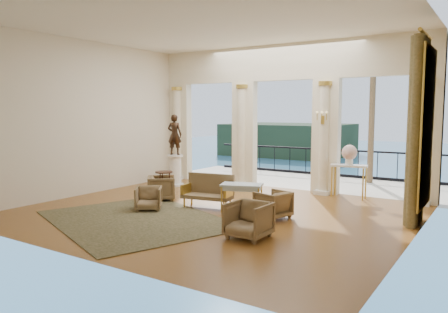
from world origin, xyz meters
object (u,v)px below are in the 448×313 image
Objects in this scene: pedestal at (175,171)px; side_table at (164,175)px; armchair_d at (162,187)px; statue at (175,135)px; armchair_b at (249,218)px; armchair_a at (149,197)px; console_table at (349,170)px; settee at (209,191)px; armchair_c at (273,203)px; game_table at (242,187)px.

pedestal is 2.25m from side_table.
armchair_d is 0.56× the size of statue.
pedestal reaches higher than armchair_b.
armchair_a is 1.39m from side_table.
console_table is (5.41, 1.13, -0.91)m from statue.
statue is (-1.19, 2.02, 1.32)m from armchair_d.
armchair_d is at bearing 170.12° from settee.
armchair_c is at bearing -4.30° from side_table.
side_table is (-3.83, 1.96, 0.29)m from armchair_b.
game_table is at bearing -1.80° from side_table.
settee is at bearing -78.20° from armchair_c.
statue is (-3.74, 1.99, 1.08)m from game_table.
console_table reaches higher than settee.
armchair_c is (2.95, 0.96, 0.03)m from armchair_a.
game_table is 4.37m from statue.
armchair_c is at bearing -24.90° from pedestal.
armchair_c is 1.92m from settee.
pedestal is 1.31× the size of side_table.
armchair_a is 3.83m from statue.
armchair_b is at bearing 126.62° from statue.
armchair_d is 0.72× the size of pedestal.
settee is 1.32× the size of pedestal.
armchair_b is at bearing -105.34° from console_table.
armchair_d is at bearing 161.52° from game_table.
statue reaches higher than armchair_a.
armchair_a is 0.61× the size of console_table.
settee is (1.58, 0.01, 0.05)m from armchair_d.
side_table reaches higher than armchair_a.
side_table is (1.18, -1.91, -1.01)m from statue.
armchair_a is at bearing -169.59° from game_table.
side_table is (1.18, -1.91, 0.18)m from pedestal.
armchair_a is 0.58× the size of game_table.
side_table is (-4.23, -3.04, -0.11)m from console_table.
statue is (-4.68, 2.17, 1.34)m from armchair_c.
settee is at bearing -3.90° from side_table.
settee is at bearing 10.35° from armchair_a.
console_table reaches higher than armchair_c.
side_table is at bearing 158.95° from game_table.
armchair_b is 0.59× the size of statue.
armchair_b is 6.46m from statue.
console_table reaches higher than armchair_b.
armchair_c is 3.53m from side_table.
pedestal is (-5.01, 3.87, 0.10)m from armchair_b.
armchair_d reaches higher than armchair_a.
side_table is (-3.50, 0.26, 0.33)m from armchair_c.
console_table is (0.73, 3.30, 0.44)m from armchair_c.
armchair_d is 2.69m from statue.
armchair_b is 2.28m from game_table.
armchair_d is (-3.82, 1.84, -0.02)m from armchair_b.
armchair_c is 3.50m from armchair_d.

